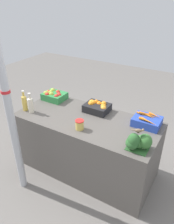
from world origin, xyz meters
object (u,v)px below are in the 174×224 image
(juice_bottle_golden, at_px, (24,102))
(apple_crate, at_px, (54,95))
(orange_crate, at_px, (97,107))
(pickle_jar, at_px, (80,125))
(support_pole, at_px, (7,98))
(carrot_crate, at_px, (147,121))
(sparrow_bird, at_px, (139,130))
(broccoli_pile, at_px, (139,142))
(juice_bottle_cloudy, at_px, (31,104))

(juice_bottle_golden, bearing_deg, apple_crate, 75.67)
(orange_crate, height_order, pickle_jar, orange_crate)
(support_pole, bearing_deg, carrot_crate, 37.06)
(orange_crate, height_order, sparrow_bird, sparrow_bird)
(broccoli_pile, height_order, sparrow_bird, sparrow_bird)
(juice_bottle_golden, bearing_deg, sparrow_bird, -0.67)
(broccoli_pile, height_order, juice_bottle_golden, juice_bottle_golden)
(pickle_jar, relative_size, sparrow_bird, 0.93)
(support_pole, relative_size, sparrow_bird, 19.73)
(orange_crate, height_order, juice_bottle_golden, juice_bottle_golden)
(support_pole, relative_size, orange_crate, 7.81)
(support_pole, height_order, apple_crate, support_pole)
(carrot_crate, xyz_separation_m, sparrow_bird, (0.05, -0.50, 0.17))
(sparrow_bird, bearing_deg, carrot_crate, 72.16)
(apple_crate, relative_size, orange_crate, 1.00)
(carrot_crate, xyz_separation_m, juice_bottle_golden, (-1.55, -0.48, 0.06))
(carrot_crate, height_order, sparrow_bird, sparrow_bird)
(support_pole, relative_size, apple_crate, 7.81)
(sparrow_bird, bearing_deg, apple_crate, 137.91)
(support_pole, relative_size, pickle_jar, 21.27)
(juice_bottle_golden, distance_m, juice_bottle_cloudy, 0.11)
(broccoli_pile, bearing_deg, juice_bottle_golden, 179.33)
(pickle_jar, bearing_deg, juice_bottle_cloudy, 178.99)
(carrot_crate, relative_size, sparrow_bird, 2.53)
(support_pole, relative_size, broccoli_pile, 10.19)
(orange_crate, distance_m, carrot_crate, 0.69)
(support_pole, bearing_deg, apple_crate, 99.72)
(carrot_crate, height_order, broccoli_pile, broccoli_pile)
(support_pole, height_order, juice_bottle_golden, support_pole)
(orange_crate, xyz_separation_m, carrot_crate, (0.69, -0.01, -0.01))
(juice_bottle_golden, height_order, pickle_jar, juice_bottle_golden)
(apple_crate, distance_m, sparrow_bird, 1.56)
(apple_crate, xyz_separation_m, broccoli_pile, (1.49, -0.49, 0.03))
(orange_crate, relative_size, juice_bottle_cloudy, 1.16)
(apple_crate, distance_m, carrot_crate, 1.43)
(support_pole, bearing_deg, broccoli_pile, 19.02)
(apple_crate, height_order, carrot_crate, carrot_crate)
(carrot_crate, relative_size, juice_bottle_golden, 1.13)
(broccoli_pile, relative_size, pickle_jar, 2.09)
(support_pole, xyz_separation_m, carrot_crate, (1.26, 0.95, -0.39))
(juice_bottle_cloudy, height_order, pickle_jar, juice_bottle_cloudy)
(broccoli_pile, distance_m, pickle_jar, 0.72)
(apple_crate, xyz_separation_m, carrot_crate, (1.43, 0.00, -0.01))
(carrot_crate, height_order, juice_bottle_cloudy, juice_bottle_cloudy)
(apple_crate, relative_size, sparrow_bird, 2.53)
(broccoli_pile, bearing_deg, carrot_crate, 97.75)
(orange_crate, xyz_separation_m, broccoli_pile, (0.76, -0.50, 0.03))
(orange_crate, bearing_deg, pickle_jar, -86.02)
(sparrow_bird, bearing_deg, pickle_jar, 155.94)
(support_pole, distance_m, broccoli_pile, 1.45)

